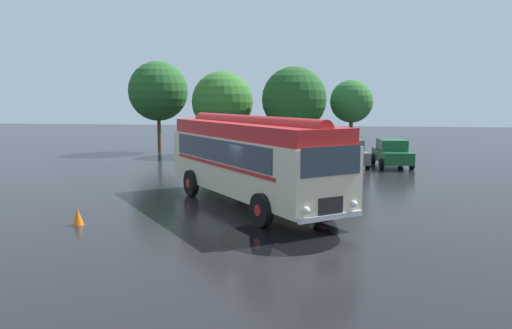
% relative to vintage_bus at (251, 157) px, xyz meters
% --- Properties ---
extents(ground_plane, '(120.00, 120.00, 0.00)m').
position_rel_vintage_bus_xyz_m(ground_plane, '(0.66, -0.92, -1.89)').
color(ground_plane, black).
extents(vintage_bus, '(8.09, 9.48, 3.49)m').
position_rel_vintage_bus_xyz_m(vintage_bus, '(0.00, 0.00, 0.00)').
color(vintage_bus, beige).
rests_on(vintage_bus, ground).
extents(car_near_left, '(2.03, 4.23, 1.66)m').
position_rel_vintage_bus_xyz_m(car_near_left, '(-1.53, 12.40, -1.05)').
color(car_near_left, '#B7BABF').
rests_on(car_near_left, ground).
extents(car_mid_left, '(2.35, 4.38, 1.66)m').
position_rel_vintage_bus_xyz_m(car_mid_left, '(1.23, 12.63, -1.05)').
color(car_mid_left, '#144C28').
rests_on(car_mid_left, ground).
extents(car_mid_right, '(2.41, 4.40, 1.66)m').
position_rel_vintage_bus_xyz_m(car_mid_right, '(4.23, 12.10, -1.05)').
color(car_mid_right, '#4C5156').
rests_on(car_mid_right, ground).
extents(car_far_right, '(2.27, 4.35, 1.66)m').
position_rel_vintage_bus_xyz_m(car_far_right, '(6.84, 12.39, -1.05)').
color(car_far_right, '#144C28').
rests_on(car_far_right, ground).
extents(tree_far_left, '(4.57, 4.57, 7.01)m').
position_rel_vintage_bus_xyz_m(tree_far_left, '(-10.01, 18.39, 2.89)').
color(tree_far_left, '#4C3823').
rests_on(tree_far_left, ground).
extents(tree_left_of_centre, '(4.50, 4.50, 6.15)m').
position_rel_vintage_bus_xyz_m(tree_left_of_centre, '(-4.71, 17.33, 1.95)').
color(tree_left_of_centre, '#4C3823').
rests_on(tree_left_of_centre, ground).
extents(tree_centre, '(4.62, 4.62, 6.41)m').
position_rel_vintage_bus_xyz_m(tree_centre, '(0.42, 17.03, 2.24)').
color(tree_centre, '#4C3823').
rests_on(tree_centre, ground).
extents(tree_right_of_centre, '(3.12, 3.12, 5.52)m').
position_rel_vintage_bus_xyz_m(tree_right_of_centre, '(4.58, 18.36, 2.02)').
color(tree_right_of_centre, '#4C3823').
rests_on(tree_right_of_centre, ground).
extents(traffic_cone, '(0.36, 0.36, 0.55)m').
position_rel_vintage_bus_xyz_m(traffic_cone, '(-5.14, -3.86, -1.62)').
color(traffic_cone, orange).
rests_on(traffic_cone, ground).
extents(puddle_patch, '(3.59, 3.59, 0.01)m').
position_rel_vintage_bus_xyz_m(puddle_patch, '(1.55, -4.46, -1.89)').
color(puddle_patch, black).
rests_on(puddle_patch, ground).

